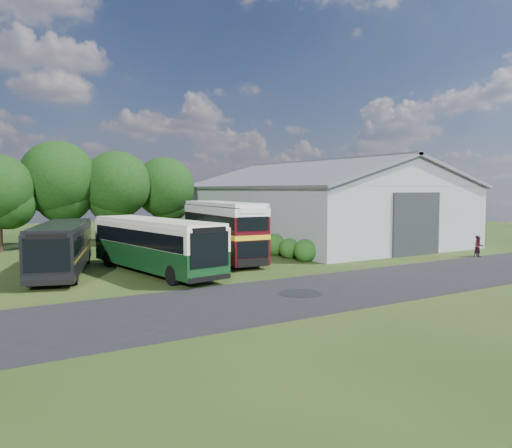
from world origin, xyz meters
TOP-DOWN VIEW (x-y plane):
  - ground at (0.00, 0.00)m, footprint 120.00×120.00m
  - asphalt_road at (3.00, -3.00)m, footprint 60.00×8.00m
  - puddle at (-1.50, -3.00)m, footprint 2.20×2.20m
  - storage_shed at (15.00, 15.98)m, footprint 18.80×24.80m
  - tree_mid at (-8.00, 24.80)m, footprint 6.80×6.80m
  - tree_right_a at (-3.00, 23.80)m, footprint 6.26×6.26m
  - tree_right_b at (2.00, 24.60)m, footprint 5.98×5.98m
  - shrub_front at (5.60, 6.00)m, footprint 1.70×1.70m
  - shrub_mid at (5.60, 8.00)m, footprint 1.60×1.60m
  - shrub_back at (5.60, 10.00)m, footprint 1.80×1.80m
  - bus_green_single at (-5.53, 6.84)m, footprint 4.50×12.51m
  - bus_maroon_double at (0.51, 9.14)m, footprint 3.47×10.25m
  - bus_dark_single at (-10.56, 9.50)m, footprint 5.95×11.63m
  - visitor_a at (18.61, 0.98)m, footprint 0.71×0.63m
  - visitor_b at (18.35, 0.70)m, footprint 0.97×0.92m

SIDE VIEW (x-z plane):
  - ground at x=0.00m, z-range 0.00..0.00m
  - asphalt_road at x=3.00m, z-range -0.01..0.01m
  - puddle at x=-1.50m, z-range -0.01..0.01m
  - shrub_front at x=5.60m, z-range -0.85..0.85m
  - shrub_mid at x=5.60m, z-range -0.80..0.80m
  - shrub_back at x=5.60m, z-range -0.90..0.90m
  - visitor_b at x=18.35m, z-range 0.00..1.59m
  - visitor_a at x=18.61m, z-range 0.00..1.64m
  - bus_dark_single at x=-10.56m, z-range 0.10..3.24m
  - bus_green_single at x=-5.53m, z-range 0.11..3.48m
  - bus_maroon_double at x=0.51m, z-range 0.00..4.32m
  - storage_shed at x=15.00m, z-range 0.09..8.24m
  - tree_right_b at x=2.00m, z-range 1.21..9.66m
  - tree_right_a at x=-3.00m, z-range 1.27..10.10m
  - tree_mid at x=-8.00m, z-range 1.38..10.98m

